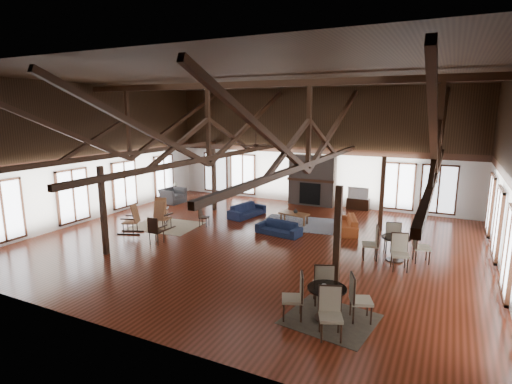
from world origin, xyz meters
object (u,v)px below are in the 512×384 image
at_px(tv_console, 358,204).
at_px(armchair, 173,196).
at_px(cafe_table_far, 396,244).
at_px(sofa_navy_front, 279,228).
at_px(cafe_table_near, 327,297).
at_px(sofa_navy_left, 247,210).
at_px(coffee_table, 294,214).
at_px(sofa_orange, 346,224).

bearing_deg(tv_console, armchair, -162.60).
bearing_deg(cafe_table_far, sofa_navy_front, 168.53).
relative_size(cafe_table_near, cafe_table_far, 0.98).
distance_m(sofa_navy_front, tv_console, 5.92).
bearing_deg(cafe_table_far, sofa_navy_left, 157.73).
distance_m(sofa_navy_front, coffee_table, 1.73).
xyz_separation_m(sofa_navy_left, cafe_table_near, (5.99, -7.52, 0.26)).
xyz_separation_m(coffee_table, armchair, (-7.31, 0.98, -0.04)).
bearing_deg(sofa_orange, cafe_table_far, 22.87).
bearing_deg(coffee_table, sofa_navy_left, -173.18).
bearing_deg(tv_console, cafe_table_near, -81.64).
bearing_deg(coffee_table, cafe_table_far, -18.52).
relative_size(sofa_orange, tv_console, 1.88).
xyz_separation_m(armchair, tv_console, (9.24, 2.90, -0.11)).
height_order(coffee_table, cafe_table_near, cafe_table_near).
xyz_separation_m(sofa_navy_left, tv_console, (4.35, 3.67, -0.02)).
distance_m(armchair, tv_console, 9.69).
bearing_deg(sofa_navy_left, cafe_table_near, -130.60).
bearing_deg(cafe_table_far, cafe_table_near, -101.60).
distance_m(coffee_table, cafe_table_near, 8.14).
relative_size(armchair, cafe_table_far, 0.54).
distance_m(cafe_table_near, tv_console, 11.31).
distance_m(sofa_navy_left, cafe_table_near, 9.62).
xyz_separation_m(sofa_navy_front, cafe_table_near, (3.58, -5.59, 0.29)).
height_order(sofa_navy_front, cafe_table_far, cafe_table_far).
bearing_deg(sofa_navy_front, coffee_table, 98.63).
relative_size(sofa_navy_left, sofa_orange, 0.97).
relative_size(armchair, cafe_table_near, 0.55).
bearing_deg(cafe_table_near, sofa_navy_front, 122.64).
height_order(sofa_navy_front, coffee_table, sofa_navy_front).
bearing_deg(cafe_table_near, armchair, 142.70).
distance_m(sofa_navy_front, cafe_table_far, 4.64).
bearing_deg(armchair, tv_console, -68.54).
height_order(sofa_navy_front, sofa_navy_left, sofa_navy_left).
xyz_separation_m(sofa_navy_left, sofa_orange, (4.70, -0.28, 0.01)).
relative_size(coffee_table, cafe_table_far, 0.62).
bearing_deg(armchair, sofa_orange, -92.21).
relative_size(sofa_navy_left, cafe_table_near, 0.93).
bearing_deg(sofa_navy_front, cafe_table_near, -48.62).
height_order(sofa_orange, armchair, armchair).
height_order(sofa_navy_left, sofa_orange, sofa_orange).
distance_m(coffee_table, armchair, 7.37).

